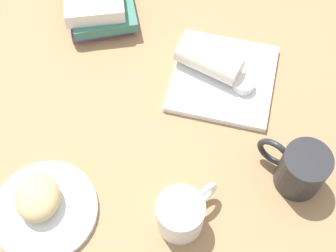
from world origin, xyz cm
name	(u,v)px	position (x,y,z in cm)	size (l,w,h in cm)	color
dining_table	(156,86)	(0.00, 0.00, 2.00)	(110.00, 90.00, 4.00)	#9E754C
round_plate	(45,210)	(-30.03, 20.94, 4.70)	(20.02, 20.02, 1.40)	white
scone_pastry	(38,198)	(-28.69, 21.79, 8.05)	(9.60, 8.48, 5.30)	tan
square_plate	(223,79)	(-0.19, -14.97, 4.80)	(22.04, 22.04, 1.60)	white
sauce_cup	(244,84)	(-2.99, -19.07, 6.85)	(4.65, 4.65, 2.32)	silver
breakfast_wrap	(209,61)	(2.05, -11.70, 8.62)	(6.04, 6.04, 14.31)	beige
coffee_mug	(300,169)	(-23.81, -27.67, 9.18)	(11.02, 12.73, 10.14)	#262628
second_mug	(182,214)	(-32.15, -4.97, 8.39)	(10.61, 11.70, 8.58)	white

